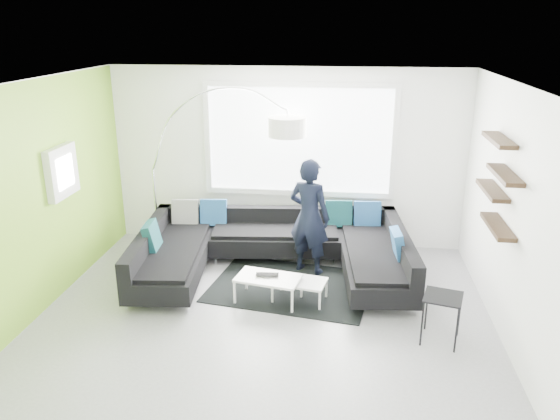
% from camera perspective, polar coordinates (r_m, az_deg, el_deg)
% --- Properties ---
extents(ground, '(5.50, 5.50, 0.00)m').
position_cam_1_polar(ground, '(6.77, -1.76, -11.28)').
color(ground, slate).
rests_on(ground, ground).
extents(room_shell, '(5.54, 5.04, 2.82)m').
position_cam_1_polar(room_shell, '(6.25, -1.30, 4.14)').
color(room_shell, white).
rests_on(room_shell, ground).
extents(sectional_sofa, '(3.90, 2.62, 0.80)m').
position_cam_1_polar(sectional_sofa, '(7.66, -0.69, -4.54)').
color(sectional_sofa, black).
rests_on(sectional_sofa, ground).
extents(rug, '(2.32, 1.85, 0.01)m').
position_cam_1_polar(rug, '(7.51, 1.11, -7.97)').
color(rug, black).
rests_on(rug, ground).
extents(coffee_table, '(1.14, 0.79, 0.34)m').
position_cam_1_polar(coffee_table, '(7.08, 0.41, -8.23)').
color(coffee_table, white).
rests_on(coffee_table, ground).
extents(arc_lamp, '(2.47, 1.07, 2.56)m').
position_cam_1_polar(arc_lamp, '(8.59, -13.14, 4.14)').
color(arc_lamp, silver).
rests_on(arc_lamp, ground).
extents(side_table, '(0.50, 0.50, 0.56)m').
position_cam_1_polar(side_table, '(6.47, 16.48, -10.81)').
color(side_table, black).
rests_on(side_table, ground).
extents(person, '(0.89, 0.83, 1.67)m').
position_cam_1_polar(person, '(7.64, 3.08, -0.72)').
color(person, black).
rests_on(person, ground).
extents(laptop, '(0.31, 0.22, 0.02)m').
position_cam_1_polar(laptop, '(6.99, -1.38, -6.95)').
color(laptop, black).
rests_on(laptop, coffee_table).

